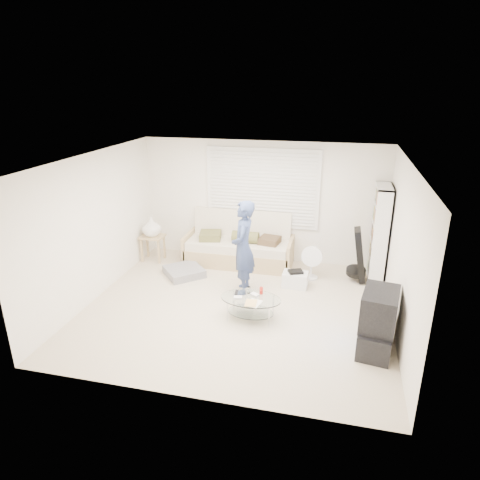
% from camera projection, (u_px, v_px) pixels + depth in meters
% --- Properties ---
extents(ground, '(5.00, 5.00, 0.00)m').
position_uv_depth(ground, '(237.00, 308.00, 7.22)').
color(ground, '#BBAA92').
rests_on(ground, ground).
extents(room_shell, '(5.02, 4.52, 2.51)m').
position_uv_depth(room_shell, '(243.00, 207.00, 7.08)').
color(room_shell, white).
rests_on(room_shell, ground).
extents(window_blinds, '(2.32, 0.08, 1.62)m').
position_uv_depth(window_blinds, '(262.00, 188.00, 8.68)').
color(window_blinds, silver).
rests_on(window_blinds, ground).
extents(futon_sofa, '(2.21, 0.89, 1.08)m').
position_uv_depth(futon_sofa, '(239.00, 247.00, 8.89)').
color(futon_sofa, tan).
rests_on(futon_sofa, ground).
extents(grey_floor_pillow, '(0.95, 0.95, 0.15)m').
position_uv_depth(grey_floor_pillow, '(184.00, 272.00, 8.40)').
color(grey_floor_pillow, slate).
rests_on(grey_floor_pillow, ground).
extents(side_table, '(0.48, 0.39, 0.96)m').
position_uv_depth(side_table, '(152.00, 229.00, 8.91)').
color(side_table, tan).
rests_on(side_table, ground).
extents(bookshelf, '(0.29, 0.77, 1.82)m').
position_uv_depth(bookshelf, '(379.00, 233.00, 8.03)').
color(bookshelf, white).
rests_on(bookshelf, ground).
extents(guitar_case, '(0.37, 0.38, 1.03)m').
position_uv_depth(guitar_case, '(359.00, 259.00, 8.03)').
color(guitar_case, black).
rests_on(guitar_case, ground).
extents(floor_fan, '(0.40, 0.27, 0.67)m').
position_uv_depth(floor_fan, '(312.00, 260.00, 8.17)').
color(floor_fan, white).
rests_on(floor_fan, ground).
extents(storage_bin, '(0.47, 0.33, 0.32)m').
position_uv_depth(storage_bin, '(295.00, 279.00, 7.93)').
color(storage_bin, white).
rests_on(storage_bin, ground).
extents(tv_unit, '(0.58, 0.90, 0.91)m').
position_uv_depth(tv_unit, '(378.00, 322.00, 5.96)').
color(tv_unit, black).
rests_on(tv_unit, ground).
extents(coffee_table, '(0.98, 0.63, 0.48)m').
position_uv_depth(coffee_table, '(251.00, 302.00, 6.81)').
color(coffee_table, silver).
rests_on(coffee_table, ground).
extents(standing_person, '(0.46, 0.65, 1.70)m').
position_uv_depth(standing_person, '(243.00, 248.00, 7.50)').
color(standing_person, navy).
rests_on(standing_person, ground).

